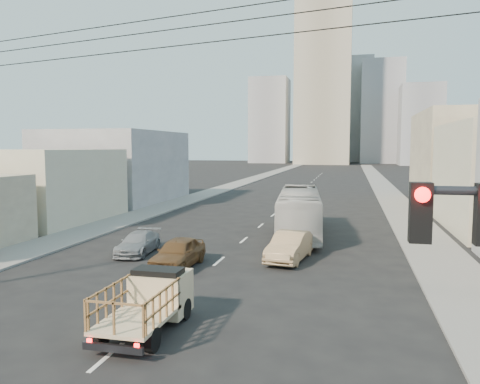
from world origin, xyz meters
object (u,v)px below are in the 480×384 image
at_px(sedan_brown, 178,253).
at_px(city_bus, 299,212).
at_px(sedan_tan, 290,246).
at_px(sedan_grey, 138,243).
at_px(flatbed_pickup, 148,298).

bearing_deg(sedan_brown, city_bus, 65.62).
height_order(city_bus, sedan_tan, city_bus).
bearing_deg(sedan_grey, sedan_tan, -2.53).
bearing_deg(city_bus, flatbed_pickup, -105.15).
distance_m(flatbed_pickup, city_bus, 18.76).
xyz_separation_m(city_bus, sedan_tan, (0.33, -7.59, -0.88)).
xyz_separation_m(sedan_tan, sedan_grey, (-8.82, -0.40, -0.16)).
distance_m(city_bus, sedan_brown, 11.66).
relative_size(sedan_brown, sedan_grey, 1.06).
xyz_separation_m(sedan_brown, sedan_grey, (-3.41, 2.47, -0.15)).
distance_m(city_bus, sedan_grey, 11.71).
bearing_deg(flatbed_pickup, sedan_brown, 104.13).
bearing_deg(sedan_grey, sedan_brown, -41.02).
relative_size(city_bus, sedan_tan, 2.54).
height_order(flatbed_pickup, sedan_tan, flatbed_pickup).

